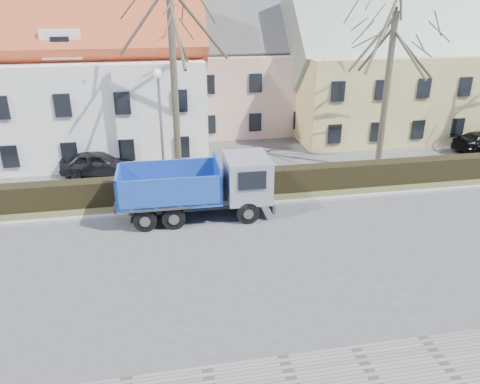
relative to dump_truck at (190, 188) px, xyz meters
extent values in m
plane|color=#464648|center=(1.76, -3.92, -1.48)|extent=(120.00, 120.00, 0.00)
cube|color=#959493|center=(1.76, 0.68, -1.42)|extent=(80.00, 0.30, 0.12)
cube|color=#404527|center=(1.76, 2.28, -1.43)|extent=(80.00, 3.00, 0.10)
cube|color=black|center=(1.76, 2.08, -0.83)|extent=(60.00, 0.90, 1.30)
imported|color=black|center=(-4.82, 6.69, -0.76)|extent=(4.36, 2.09, 1.44)
camera|label=1|loc=(-1.45, -20.21, 8.28)|focal=35.00mm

